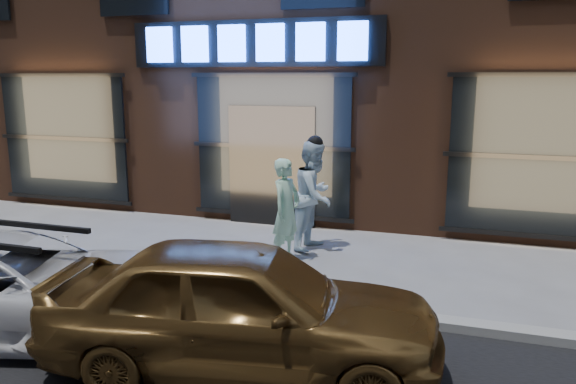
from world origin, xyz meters
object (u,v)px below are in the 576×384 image
Objects in this scene: man_bowtie at (286,210)px; gold_sedan at (242,306)px; man_cap at (315,195)px; white_suv at (14,286)px.

man_bowtie is 0.42× the size of gold_sedan.
man_cap is 4.96m from white_suv.
man_bowtie is at bearing 0.93° from gold_sedan.
man_bowtie reaches higher than white_suv.
gold_sedan is (0.66, -3.45, -0.16)m from man_bowtie.
man_bowtie is 3.52m from gold_sedan.
man_cap is 0.47× the size of gold_sedan.
gold_sedan is at bearing -104.77° from white_suv.
man_cap reaches higher than gold_sedan.
white_suv is (-2.20, -3.49, -0.27)m from man_bowtie.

